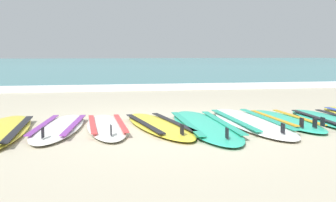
{
  "coord_description": "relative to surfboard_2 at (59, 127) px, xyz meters",
  "views": [
    {
      "loc": [
        -1.06,
        -5.24,
        0.95
      ],
      "look_at": [
        0.07,
        0.76,
        0.25
      ],
      "focal_mm": 44.52,
      "sensor_mm": 36.0,
      "label": 1
    }
  ],
  "objects": [
    {
      "name": "surfboard_2",
      "position": [
        0.0,
        0.0,
        0.0
      ],
      "size": [
        0.8,
        2.15,
        0.18
      ],
      "color": "silver",
      "rests_on": "ground"
    },
    {
      "name": "sea",
      "position": [
        1.45,
        35.25,
        0.01
      ],
      "size": [
        80.0,
        60.0,
        0.1
      ],
      "primitive_type": "cube",
      "color": "teal",
      "rests_on": "ground"
    },
    {
      "name": "surfboard_6",
      "position": [
        2.5,
        -0.03,
        -0.0
      ],
      "size": [
        0.68,
        2.59,
        0.18
      ],
      "color": "white",
      "rests_on": "ground"
    },
    {
      "name": "surfboard_4",
      "position": [
        1.24,
        -0.08,
        -0.0
      ],
      "size": [
        0.86,
        2.2,
        0.18
      ],
      "color": "yellow",
      "rests_on": "ground"
    },
    {
      "name": "surfboard_3",
      "position": [
        0.59,
        -0.03,
        0.0
      ],
      "size": [
        0.53,
        1.97,
        0.18
      ],
      "color": "silver",
      "rests_on": "ground"
    },
    {
      "name": "ground_plane",
      "position": [
        1.45,
        -0.03,
        -0.04
      ],
      "size": [
        80.0,
        80.0,
        0.0
      ],
      "primitive_type": "plane",
      "color": "#B7AD93"
    },
    {
      "name": "surfboard_7",
      "position": [
        3.02,
        0.01,
        0.0
      ],
      "size": [
        0.5,
        2.01,
        0.18
      ],
      "color": "#2DB793",
      "rests_on": "ground"
    },
    {
      "name": "wave_foam_strip",
      "position": [
        1.45,
        5.65,
        0.02
      ],
      "size": [
        80.0,
        0.8,
        0.11
      ],
      "primitive_type": "cube",
      "color": "white",
      "rests_on": "ground"
    },
    {
      "name": "surfboard_8",
      "position": [
        3.63,
        -0.13,
        -0.0
      ],
      "size": [
        0.66,
        2.19,
        0.18
      ],
      "color": "#2DB793",
      "rests_on": "ground"
    },
    {
      "name": "surfboard_5",
      "position": [
        1.82,
        -0.18,
        -0.0
      ],
      "size": [
        0.73,
        2.61,
        0.18
      ],
      "color": "#2DB793",
      "rests_on": "ground"
    }
  ]
}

